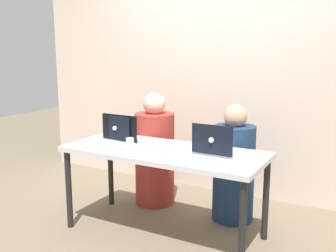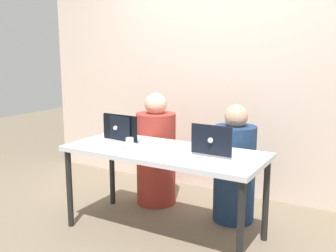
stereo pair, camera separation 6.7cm
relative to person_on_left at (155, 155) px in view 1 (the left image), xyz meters
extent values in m
plane|color=#726550|center=(0.40, -0.53, -0.49)|extent=(12.00, 12.00, 0.00)
cube|color=beige|center=(0.40, 0.67, 0.86)|extent=(4.50, 0.10, 2.70)
cube|color=silver|center=(0.40, -0.53, 0.21)|extent=(1.62, 0.68, 0.04)
cylinder|color=black|center=(-0.36, -0.83, -0.15)|extent=(0.05, 0.05, 0.67)
cylinder|color=black|center=(1.17, -0.83, -0.15)|extent=(0.05, 0.05, 0.67)
cylinder|color=black|center=(-0.36, -0.24, -0.15)|extent=(0.05, 0.05, 0.67)
cylinder|color=black|center=(1.17, -0.24, -0.15)|extent=(0.05, 0.05, 0.67)
cylinder|color=#A13229|center=(0.00, 0.00, -0.04)|extent=(0.43, 0.43, 0.90)
sphere|color=beige|center=(0.00, 0.00, 0.50)|extent=(0.21, 0.21, 0.21)
cylinder|color=navy|center=(0.81, 0.00, -0.06)|extent=(0.45, 0.45, 0.85)
sphere|color=tan|center=(0.81, 0.00, 0.45)|extent=(0.20, 0.20, 0.20)
cube|color=silver|center=(0.82, -0.42, 0.24)|extent=(0.33, 0.25, 0.02)
cube|color=black|center=(0.82, -0.55, 0.36)|extent=(0.33, 0.01, 0.22)
sphere|color=white|center=(0.82, -0.57, 0.36)|extent=(0.04, 0.04, 0.04)
cube|color=#B6B4BC|center=(-0.05, -0.63, 0.24)|extent=(0.37, 0.26, 0.02)
cube|color=black|center=(-0.04, -0.51, 0.36)|extent=(0.36, 0.03, 0.22)
sphere|color=white|center=(-0.04, -0.49, 0.36)|extent=(0.04, 0.04, 0.04)
cube|color=silver|center=(-0.06, -0.39, 0.24)|extent=(0.34, 0.27, 0.02)
cube|color=black|center=(-0.08, -0.51, 0.35)|extent=(0.31, 0.05, 0.21)
sphere|color=white|center=(-0.08, -0.53, 0.35)|extent=(0.04, 0.04, 0.04)
cylinder|color=silver|center=(0.21, -0.72, 0.28)|extent=(0.06, 0.06, 0.11)
cylinder|color=silver|center=(0.21, -0.72, 0.26)|extent=(0.05, 0.05, 0.06)
cylinder|color=white|center=(0.39, -0.73, 0.28)|extent=(0.07, 0.07, 0.10)
cylinder|color=silver|center=(0.39, -0.73, 0.25)|extent=(0.06, 0.06, 0.05)
camera|label=1|loc=(1.90, -3.19, 1.01)|focal=42.00mm
camera|label=2|loc=(1.96, -3.15, 1.01)|focal=42.00mm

